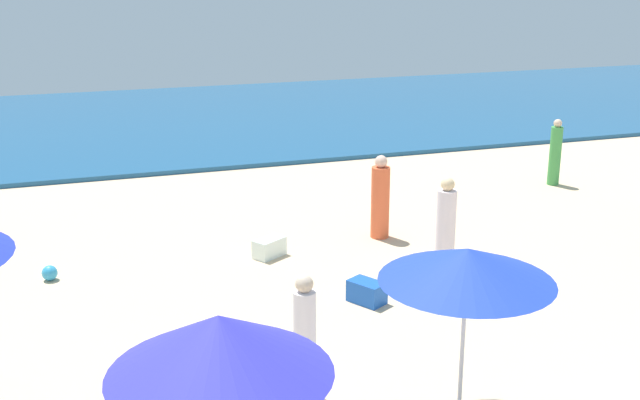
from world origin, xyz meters
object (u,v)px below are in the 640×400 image
object	(u,v)px
beach_ball_1	(50,273)
beachgoer_3	(555,154)
beachgoer_5	(446,228)
beachgoer_6	(380,199)
cooler_box_2	(269,248)
beachgoer_1	(305,340)
cooler_box_0	(367,292)
umbrella_0	(467,265)
umbrella_4	(219,345)

from	to	relation	value
beach_ball_1	beachgoer_3	bearing A→B (deg)	11.84
beachgoer_5	beach_ball_1	size ratio (longest dim) A/B	6.47
beachgoer_3	beachgoer_6	distance (m)	5.95
beach_ball_1	cooler_box_2	distance (m)	3.88
beachgoer_1	cooler_box_0	xyz separation A→B (m)	(1.81, 2.43, -0.61)
beachgoer_5	beach_ball_1	xyz separation A→B (m)	(-6.60, 1.81, -0.68)
umbrella_0	cooler_box_0	size ratio (longest dim) A/B	3.77
beachgoer_6	cooler_box_0	world-z (taller)	beachgoer_6
umbrella_4	cooler_box_0	xyz separation A→B (m)	(3.38, 5.13, -2.12)
umbrella_0	beach_ball_1	bearing A→B (deg)	126.72
umbrella_0	beachgoer_1	bearing A→B (deg)	144.50
umbrella_4	beachgoer_5	xyz separation A→B (m)	(5.16, 5.91, -1.48)
umbrella_4	beachgoer_3	world-z (taller)	umbrella_4
umbrella_0	beachgoer_1	distance (m)	2.28
umbrella_4	beachgoer_1	xyz separation A→B (m)	(1.57, 2.70, -1.51)
umbrella_0	beach_ball_1	distance (m)	7.88
cooler_box_0	cooler_box_2	distance (m)	2.67
beachgoer_6	cooler_box_2	bearing A→B (deg)	-42.07
cooler_box_0	beachgoer_6	bearing A→B (deg)	123.53
umbrella_0	beachgoer_5	bearing A→B (deg)	64.97
beachgoer_5	cooler_box_0	xyz separation A→B (m)	(-1.78, -0.78, -0.63)
umbrella_4	cooler_box_0	size ratio (longest dim) A/B	4.39
beachgoer_5	cooler_box_2	bearing A→B (deg)	6.97
beachgoer_1	beachgoer_5	size ratio (longest dim) A/B	0.95
beachgoer_6	beach_ball_1	size ratio (longest dim) A/B	6.26
umbrella_0	beachgoer_3	bearing A→B (deg)	50.13
umbrella_4	beachgoer_1	world-z (taller)	umbrella_4
umbrella_0	cooler_box_2	distance (m)	6.35
beachgoer_5	beachgoer_6	xyz separation A→B (m)	(-0.36, 2.07, -0.04)
beachgoer_1	umbrella_0	bearing A→B (deg)	23.28
beachgoer_3	beachgoer_6	bearing A→B (deg)	151.02
umbrella_0	beachgoer_5	world-z (taller)	umbrella_0
beachgoer_6	cooler_box_2	size ratio (longest dim) A/B	2.79
umbrella_4	beachgoer_3	size ratio (longest dim) A/B	1.58
beach_ball_1	beachgoer_1	bearing A→B (deg)	-59.04
beachgoer_1	cooler_box_2	bearing A→B (deg)	138.81
umbrella_0	beachgoer_6	bearing A→B (deg)	75.46
cooler_box_2	beachgoer_3	bearing A→B (deg)	166.14
beachgoer_6	cooler_box_2	xyz separation A→B (m)	(-2.36, -0.36, -0.60)
umbrella_4	beachgoer_6	world-z (taller)	umbrella_4
umbrella_4	cooler_box_2	xyz separation A→B (m)	(2.44, 7.62, -2.12)
cooler_box_0	cooler_box_2	xyz separation A→B (m)	(-0.94, 2.49, -0.00)
beachgoer_6	beachgoer_3	bearing A→B (deg)	151.14
beachgoer_1	beach_ball_1	world-z (taller)	beachgoer_1
beachgoer_5	umbrella_4	bearing A→B (deg)	87.97
umbrella_4	beachgoer_6	xyz separation A→B (m)	(4.80, 7.98, -1.52)
cooler_box_0	beach_ball_1	xyz separation A→B (m)	(-4.82, 2.59, -0.05)
umbrella_0	umbrella_4	world-z (taller)	umbrella_4
beachgoer_6	beachgoer_1	bearing A→B (deg)	7.90
umbrella_4	beachgoer_3	xyz separation A→B (m)	(10.33, 10.19, -1.53)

